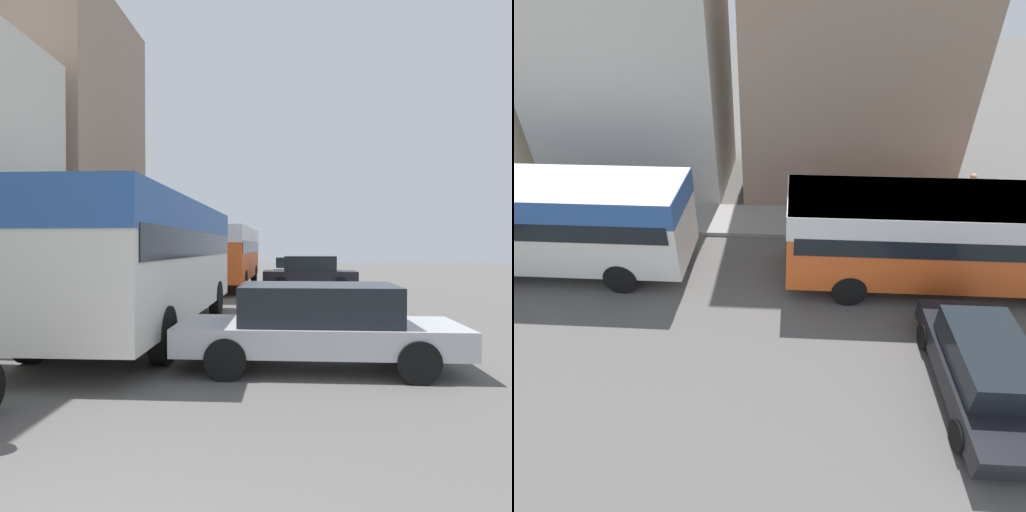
% 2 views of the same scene
% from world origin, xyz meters
% --- Properties ---
extents(building_midblock, '(5.29, 7.23, 8.02)m').
position_xyz_m(building_midblock, '(-8.84, 10.82, 4.01)').
color(building_midblock, beige).
rests_on(building_midblock, ground_plane).
extents(building_far_terrace, '(6.91, 8.20, 12.57)m').
position_xyz_m(building_far_terrace, '(-9.66, 19.52, 6.29)').
color(building_far_terrace, gray).
rests_on(building_far_terrace, ground_plane).
extents(bus_lead, '(2.58, 9.70, 3.00)m').
position_xyz_m(bus_lead, '(-1.96, 9.39, 1.95)').
color(bus_lead, silver).
rests_on(bus_lead, ground_plane).
extents(bus_following, '(2.67, 9.55, 2.88)m').
position_xyz_m(bus_following, '(-1.84, 22.00, 1.88)').
color(bus_following, '#EA5B23').
rests_on(bus_following, ground_plane).
extents(car_distant, '(4.34, 1.82, 1.55)m').
position_xyz_m(car_distant, '(2.23, 21.64, 0.80)').
color(car_distant, black).
rests_on(car_distant, ground_plane).
extents(pedestrian_near_curb, '(0.37, 0.37, 1.58)m').
position_xyz_m(pedestrian_near_curb, '(-4.68, 12.25, 0.95)').
color(pedestrian_near_curb, '#232838').
rests_on(pedestrian_near_curb, sidewalk).
extents(pedestrian_walking_away, '(0.36, 0.36, 1.84)m').
position_xyz_m(pedestrian_walking_away, '(-5.56, 23.89, 1.10)').
color(pedestrian_walking_away, '#232838').
rests_on(pedestrian_walking_away, sidewalk).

